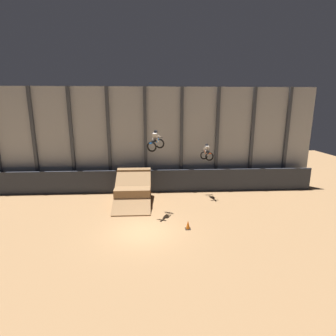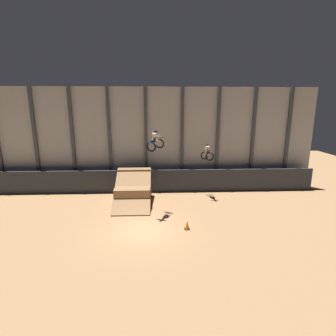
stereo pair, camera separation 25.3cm
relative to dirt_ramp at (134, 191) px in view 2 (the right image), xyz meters
name	(u,v)px [view 2 (the right image)]	position (x,y,z in m)	size (l,w,h in m)	color
ground_plane	(142,232)	(0.99, -5.68, -0.90)	(60.00, 60.00, 0.00)	#9E754C
arena_back_wall	(146,139)	(0.99, 3.53, 3.88)	(32.00, 0.40, 9.56)	#ADB2B7
lower_barrier	(146,181)	(0.99, 2.29, 0.15)	(31.36, 0.20, 2.11)	#2D333D
dirt_ramp	(134,191)	(0.00, 0.00, 0.00)	(2.89, 4.76, 2.64)	#966F48
rider_bike_left_air	(155,142)	(1.89, -2.59, 4.46)	(1.31, 1.77, 1.46)	black
rider_bike_right_air	(207,153)	(6.33, 1.02, 2.95)	(0.93, 1.78, 1.52)	black
traffic_cone_near_ramp	(187,225)	(3.90, -5.45, -0.62)	(0.36, 0.36, 0.58)	black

